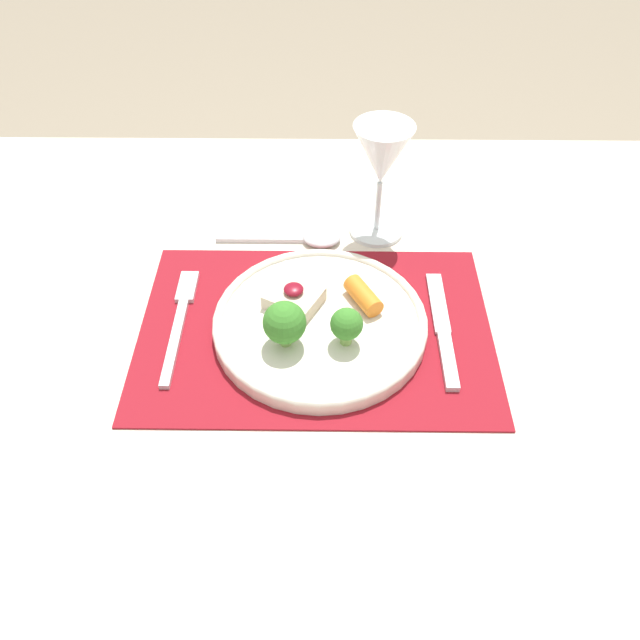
{
  "coord_description": "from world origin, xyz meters",
  "views": [
    {
      "loc": [
        0.01,
        -0.54,
        1.31
      ],
      "look_at": [
        0.01,
        -0.0,
        0.75
      ],
      "focal_mm": 35.0,
      "sensor_mm": 36.0,
      "label": 1
    }
  ],
  "objects_px": {
    "knife": "(444,335)",
    "spoon": "(311,237)",
    "wine_glass_near": "(382,161)",
    "dinner_plate": "(319,323)",
    "fork": "(180,317)"
  },
  "relations": [
    {
      "from": "fork",
      "to": "spoon",
      "type": "height_order",
      "value": "spoon"
    },
    {
      "from": "wine_glass_near",
      "to": "knife",
      "type": "bearing_deg",
      "value": -71.41
    },
    {
      "from": "dinner_plate",
      "to": "fork",
      "type": "relative_size",
      "value": 1.36
    },
    {
      "from": "knife",
      "to": "wine_glass_near",
      "type": "distance_m",
      "value": 0.25
    },
    {
      "from": "fork",
      "to": "wine_glass_near",
      "type": "xyz_separation_m",
      "value": [
        0.26,
        0.19,
        0.11
      ]
    },
    {
      "from": "dinner_plate",
      "to": "knife",
      "type": "relative_size",
      "value": 1.36
    },
    {
      "from": "spoon",
      "to": "wine_glass_near",
      "type": "xyz_separation_m",
      "value": [
        0.1,
        0.02,
        0.11
      ]
    },
    {
      "from": "fork",
      "to": "wine_glass_near",
      "type": "relative_size",
      "value": 1.15
    },
    {
      "from": "dinner_plate",
      "to": "fork",
      "type": "bearing_deg",
      "value": 173.13
    },
    {
      "from": "knife",
      "to": "wine_glass_near",
      "type": "height_order",
      "value": "wine_glass_near"
    },
    {
      "from": "dinner_plate",
      "to": "wine_glass_near",
      "type": "bearing_deg",
      "value": 68.21
    },
    {
      "from": "knife",
      "to": "spoon",
      "type": "bearing_deg",
      "value": 134.41
    },
    {
      "from": "wine_glass_near",
      "to": "spoon",
      "type": "bearing_deg",
      "value": -165.58
    },
    {
      "from": "spoon",
      "to": "wine_glass_near",
      "type": "distance_m",
      "value": 0.15
    },
    {
      "from": "knife",
      "to": "spoon",
      "type": "xyz_separation_m",
      "value": [
        -0.17,
        0.19,
        0.0
      ]
    }
  ]
}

